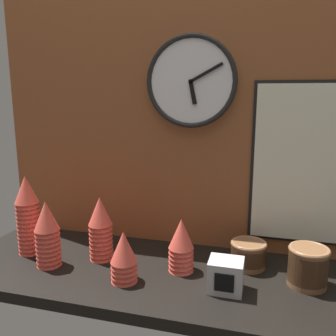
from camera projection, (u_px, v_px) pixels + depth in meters
ground_plane at (167, 275)px, 129.72cm from camera, size 160.00×56.00×4.00cm
wall_tiled_back at (185, 120)px, 143.65cm from camera, size 160.00×3.00×105.00cm
cup_stack_center_left at (101, 228)px, 136.06cm from camera, size 9.17×9.17×24.83cm
cup_stack_center at (124, 257)px, 120.09cm from camera, size 9.17×9.17×17.88cm
cup_stack_far_left at (28, 215)px, 140.68cm from camera, size 9.17×9.17×31.78cm
cup_stack_center_right at (181, 245)px, 127.24cm from camera, size 9.17×9.17×19.62cm
cup_stack_left at (47, 234)px, 130.78cm from camera, size 9.17×9.17×24.83cm
bowl_stack_right at (248, 253)px, 130.94cm from camera, size 13.22×13.22×9.80cm
bowl_stack_far_right at (308, 266)px, 117.79cm from camera, size 13.22×13.22×13.46cm
wall_clock at (191, 82)px, 136.91cm from camera, size 35.74×2.70×35.74cm
menu_board at (303, 165)px, 132.94cm from camera, size 38.02×1.32×61.77cm
napkin_dispenser at (226, 275)px, 115.09cm from camera, size 11.09×9.95×10.46cm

